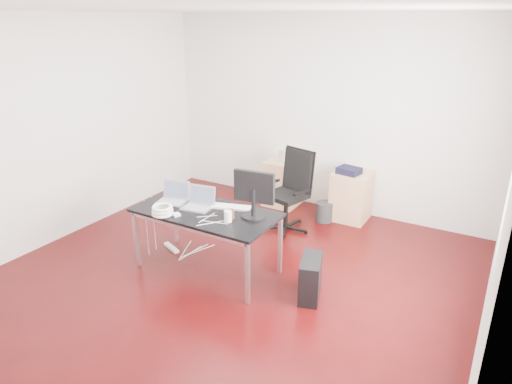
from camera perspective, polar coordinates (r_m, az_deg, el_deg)
The scene contains 18 objects.
room_shell at distance 4.61m, azimuth -3.04°, elevation 4.24°, with size 5.00×5.00×5.00m.
desk at distance 5.09m, azimuth -6.26°, elevation -2.94°, with size 1.60×0.80×0.73m.
office_chair at distance 6.14m, azimuth 4.36°, elevation 0.68°, with size 0.58×0.60×1.08m.
filing_cabinet_left at distance 7.03m, azimuth 3.37°, elevation 1.16°, with size 0.50×0.50×0.70m, color tan.
filing_cabinet_right at distance 6.64m, azimuth 11.81°, elevation -0.47°, with size 0.50×0.50×0.70m, color tan.
pc_tower at distance 4.81m, azimuth 6.82°, elevation -10.62°, with size 0.20×0.45×0.44m, color black.
wastebasket at distance 6.57m, azimuth 8.49°, elevation -2.47°, with size 0.24×0.24×0.28m, color black.
power_strip at distance 5.88m, azimuth -10.53°, elevation -6.84°, with size 0.30×0.06×0.04m, color white.
laptop_left at distance 5.36m, azimuth -10.32°, elevation -0.62°, with size 0.38×0.32×0.23m.
laptop_right at distance 5.15m, azimuth -7.20°, elevation -1.34°, with size 0.36×0.30×0.23m.
monitor at distance 4.79m, azimuth -0.25°, elevation 0.02°, with size 0.45×0.26×0.51m.
keyboard at distance 5.12m, azimuth -3.16°, elevation -1.89°, with size 0.44×0.14×0.02m, color white.
cup_white at distance 4.77m, azimuth -3.53°, elevation -3.06°, with size 0.08×0.08×0.12m, color white.
cup_brown at distance 4.84m, azimuth -3.19°, elevation -2.77°, with size 0.08×0.08×0.10m, color #58291E.
cable_coil at distance 5.02m, azimuth -11.61°, elevation -2.27°, with size 0.24×0.24×0.11m.
power_adapter at distance 4.99m, azimuth -9.93°, elevation -2.80°, with size 0.07×0.07×0.03m, color white.
speaker at distance 6.86m, azimuth 3.31°, elevation 4.53°, with size 0.09×0.08×0.18m, color #9E9E9E.
navy_garment at distance 6.45m, azimuth 11.55°, elevation 2.64°, with size 0.30×0.24×0.09m, color black.
Camera 1 is at (2.47, -3.68, 2.73)m, focal length 32.00 mm.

